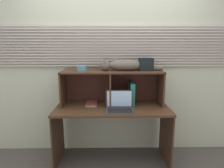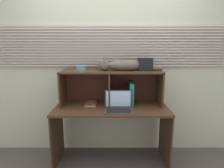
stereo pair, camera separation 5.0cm
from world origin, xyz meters
The scene contains 9 objects.
back_panel_with_blinds centered at (0.00, 0.55, 1.26)m, with size 4.40×0.08×2.50m.
desk centered at (0.00, 0.19, 0.62)m, with size 1.46×0.64×0.77m.
hutch_shelf_unit centered at (0.00, 0.35, 1.09)m, with size 1.32×0.37×0.46m.
cat centered at (0.15, 0.31, 1.30)m, with size 0.83×0.18×0.17m.
laptop centered at (0.09, 0.07, 0.82)m, with size 0.34×0.24×0.23m.
binder_upright centered at (0.26, 0.31, 0.92)m, with size 0.06×0.27×0.30m, color #20786D.
book_stack centered at (-0.28, 0.31, 0.79)m, with size 0.14×0.25×0.03m.
small_basket centered at (-0.40, 0.31, 1.26)m, with size 0.13×0.13×0.07m, color teal.
storage_box centered at (0.44, 0.31, 1.31)m, with size 0.18×0.14×0.17m, color black.
Camera 1 is at (-0.04, -2.21, 1.55)m, focal length 31.04 mm.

